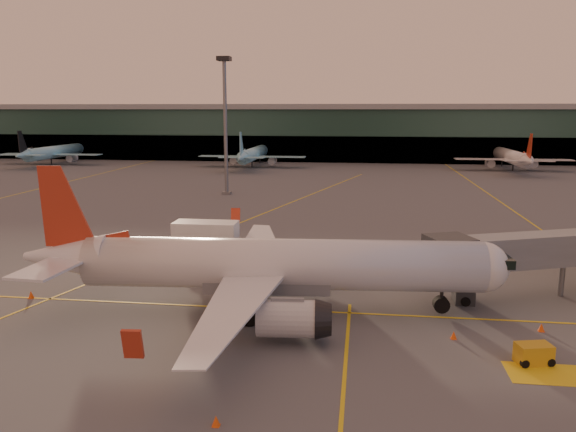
# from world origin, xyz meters

# --- Properties ---
(ground) EXTENTS (600.00, 600.00, 0.00)m
(ground) POSITION_xyz_m (0.00, 0.00, 0.00)
(ground) COLOR #4C4F54
(ground) RESTS_ON ground
(taxi_markings) EXTENTS (100.12, 173.00, 0.01)m
(taxi_markings) POSITION_xyz_m (-7.32, 44.49, 0.01)
(taxi_markings) COLOR yellow
(taxi_markings) RESTS_ON ground
(terminal) EXTENTS (400.00, 20.00, 17.60)m
(terminal) POSITION_xyz_m (0.00, 141.79, 8.76)
(terminal) COLOR #19382D
(terminal) RESTS_ON ground
(mast_west_near) EXTENTS (2.40, 2.40, 25.60)m
(mast_west_near) POSITION_xyz_m (-20.00, 66.00, 14.86)
(mast_west_near) COLOR slate
(mast_west_near) RESTS_ON ground
(distant_aircraft_row) EXTENTS (290.00, 34.00, 13.00)m
(distant_aircraft_row) POSITION_xyz_m (-21.00, 118.00, 0.00)
(distant_aircraft_row) COLOR #88D0E3
(distant_aircraft_row) RESTS_ON ground
(main_airplane) EXTENTS (38.88, 35.06, 11.73)m
(main_airplane) POSITION_xyz_m (-1.70, 4.42, 3.81)
(main_airplane) COLOR white
(main_airplane) RESTS_ON ground
(catering_truck) EXTENTS (6.40, 2.93, 4.95)m
(catering_truck) POSITION_xyz_m (-9.70, 15.63, 2.81)
(catering_truck) COLOR #A73717
(catering_truck) RESTS_ON ground
(gpu_cart) EXTENTS (2.48, 1.82, 1.31)m
(gpu_cart) POSITION_xyz_m (16.99, -2.55, 0.64)
(gpu_cart) COLOR gold
(gpu_cart) RESTS_ON ground
(cone_nose) EXTENTS (0.48, 0.48, 0.62)m
(cone_nose) POSITION_xyz_m (19.13, 3.10, 0.30)
(cone_nose) COLOR #FF530D
(cone_nose) RESTS_ON ground
(cone_tail) EXTENTS (0.50, 0.50, 0.64)m
(cone_tail) POSITION_xyz_m (-22.41, 4.95, 0.31)
(cone_tail) COLOR #FF530D
(cone_tail) RESTS_ON ground
(cone_wing_right) EXTENTS (0.45, 0.45, 0.58)m
(cone_wing_right) POSITION_xyz_m (-1.40, -12.33, 0.28)
(cone_wing_right) COLOR #FF530D
(cone_wing_right) RESTS_ON ground
(cone_wing_left) EXTENTS (0.45, 0.45, 0.58)m
(cone_wing_left) POSITION_xyz_m (-1.35, 21.53, 0.28)
(cone_wing_left) COLOR #FF530D
(cone_wing_left) RESTS_ON ground
(cone_fwd) EXTENTS (0.45, 0.45, 0.57)m
(cone_fwd) POSITION_xyz_m (12.51, 0.81, 0.28)
(cone_fwd) COLOR #FF530D
(cone_fwd) RESTS_ON ground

